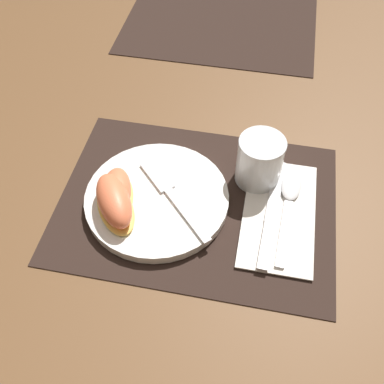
{
  "coord_description": "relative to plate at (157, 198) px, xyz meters",
  "views": [
    {
      "loc": [
        0.08,
        -0.44,
        0.6
      ],
      "look_at": [
        -0.01,
        0.0,
        0.02
      ],
      "focal_mm": 42.0,
      "sensor_mm": 36.0,
      "label": 1
    }
  ],
  "objects": [
    {
      "name": "ground_plane",
      "position": [
        0.06,
        0.01,
        -0.01
      ],
      "size": [
        3.0,
        3.0,
        0.0
      ],
      "primitive_type": "plane",
      "color": "brown"
    },
    {
      "name": "placemat",
      "position": [
        0.06,
        0.01,
        -0.01
      ],
      "size": [
        0.45,
        0.33,
        0.0
      ],
      "color": "black",
      "rests_on": "ground_plane"
    },
    {
      "name": "placemat_far",
      "position": [
        0.02,
        0.55,
        -0.01
      ],
      "size": [
        0.45,
        0.33,
        0.0
      ],
      "color": "black",
      "rests_on": "ground_plane"
    },
    {
      "name": "plate",
      "position": [
        0.0,
        0.0,
        0.0
      ],
      "size": [
        0.24,
        0.24,
        0.02
      ],
      "color": "white",
      "rests_on": "placemat"
    },
    {
      "name": "juice_glass",
      "position": [
        0.16,
        0.08,
        0.03
      ],
      "size": [
        0.08,
        0.08,
        0.09
      ],
      "color": "silver",
      "rests_on": "placemat"
    },
    {
      "name": "napkin",
      "position": [
        0.2,
        0.01,
        -0.01
      ],
      "size": [
        0.12,
        0.22,
        0.0
      ],
      "color": "white",
      "rests_on": "placemat"
    },
    {
      "name": "knife",
      "position": [
        0.19,
        0.01,
        -0.0
      ],
      "size": [
        0.03,
        0.22,
        0.01
      ],
      "color": "silver",
      "rests_on": "napkin"
    },
    {
      "name": "spoon",
      "position": [
        0.21,
        0.04,
        -0.0
      ],
      "size": [
        0.04,
        0.19,
        0.01
      ],
      "color": "silver",
      "rests_on": "napkin"
    },
    {
      "name": "fork",
      "position": [
        0.02,
        0.01,
        0.01
      ],
      "size": [
        0.15,
        0.15,
        0.0
      ],
      "color": "silver",
      "rests_on": "plate"
    },
    {
      "name": "citrus_wedge_0",
      "position": [
        -0.06,
        -0.02,
        0.02
      ],
      "size": [
        0.07,
        0.11,
        0.04
      ],
      "color": "#F7C656",
      "rests_on": "plate"
    },
    {
      "name": "citrus_wedge_1",
      "position": [
        -0.06,
        -0.04,
        0.03
      ],
      "size": [
        0.11,
        0.12,
        0.05
      ],
      "color": "#F7C656",
      "rests_on": "plate"
    }
  ]
}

